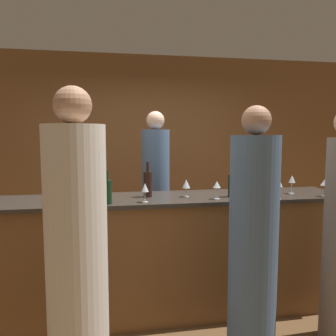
{
  "coord_description": "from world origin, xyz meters",
  "views": [
    {
      "loc": [
        -0.53,
        -2.86,
        1.63
      ],
      "look_at": [
        -0.01,
        0.1,
        1.33
      ],
      "focal_mm": 35.0,
      "sensor_mm": 36.0,
      "label": 1
    }
  ],
  "objects": [
    {
      "name": "ground_plane",
      "position": [
        0.0,
        0.0,
        0.0
      ],
      "size": [
        14.0,
        14.0,
        0.0
      ],
      "primitive_type": "plane",
      "color": "brown"
    },
    {
      "name": "back_wall",
      "position": [
        0.0,
        2.0,
        1.4
      ],
      "size": [
        8.0,
        0.06,
        2.8
      ],
      "color": "brown",
      "rests_on": "ground_plane"
    },
    {
      "name": "bar_counter",
      "position": [
        0.0,
        0.0,
        0.54
      ],
      "size": [
        3.23,
        0.63,
        1.08
      ],
      "color": "brown",
      "rests_on": "ground_plane"
    },
    {
      "name": "bartender",
      "position": [
        -0.03,
        0.81,
        0.9
      ],
      "size": [
        0.32,
        0.32,
        1.9
      ],
      "rotation": [
        0.0,
        0.0,
        3.14
      ],
      "color": "#4C6B93",
      "rests_on": "ground_plane"
    },
    {
      "name": "guest_0",
      "position": [
        0.46,
        -0.72,
        0.86
      ],
      "size": [
        0.35,
        0.35,
        1.84
      ],
      "color": "#4C6B93",
      "rests_on": "ground_plane"
    },
    {
      "name": "guest_2",
      "position": [
        -0.75,
        -0.82,
        0.89
      ],
      "size": [
        0.38,
        0.38,
        1.93
      ],
      "color": "silver",
      "rests_on": "ground_plane"
    },
    {
      "name": "wine_bottle_0",
      "position": [
        -0.57,
        -0.22,
        1.19
      ],
      "size": [
        0.08,
        0.08,
        0.28
      ],
      "color": "black",
      "rests_on": "bar_counter"
    },
    {
      "name": "wine_bottle_1",
      "position": [
        0.53,
        -0.1,
        1.19
      ],
      "size": [
        0.07,
        0.07,
        0.26
      ],
      "color": "black",
      "rests_on": "bar_counter"
    },
    {
      "name": "wine_bottle_2",
      "position": [
        -0.21,
        0.03,
        1.2
      ],
      "size": [
        0.08,
        0.08,
        0.31
      ],
      "color": "black",
      "rests_on": "bar_counter"
    },
    {
      "name": "wine_glass_1",
      "position": [
        0.89,
        -0.26,
        1.23
      ],
      "size": [
        0.08,
        0.08,
        0.19
      ],
      "color": "silver",
      "rests_on": "bar_counter"
    },
    {
      "name": "wine_glass_2",
      "position": [
        1.15,
        -0.05,
        1.22
      ],
      "size": [
        0.06,
        0.06,
        0.18
      ],
      "color": "silver",
      "rests_on": "bar_counter"
    },
    {
      "name": "wine_glass_3",
      "position": [
        -0.26,
        -0.21,
        1.2
      ],
      "size": [
        0.06,
        0.06,
        0.16
      ],
      "color": "silver",
      "rests_on": "bar_counter"
    },
    {
      "name": "wine_glass_4",
      "position": [
        0.13,
        -0.03,
        1.2
      ],
      "size": [
        0.07,
        0.07,
        0.16
      ],
      "color": "silver",
      "rests_on": "bar_counter"
    },
    {
      "name": "wine_glass_5",
      "position": [
        1.37,
        -0.23,
        1.21
      ],
      "size": [
        0.08,
        0.08,
        0.16
      ],
      "color": "silver",
      "rests_on": "bar_counter"
    },
    {
      "name": "wine_glass_6",
      "position": [
        0.74,
        -0.08,
        1.19
      ],
      "size": [
        0.07,
        0.07,
        0.15
      ],
      "color": "silver",
      "rests_on": "bar_counter"
    },
    {
      "name": "wine_glass_7",
      "position": [
        0.36,
        -0.19,
        1.2
      ],
      "size": [
        0.07,
        0.07,
        0.16
      ],
      "color": "silver",
      "rests_on": "bar_counter"
    }
  ]
}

